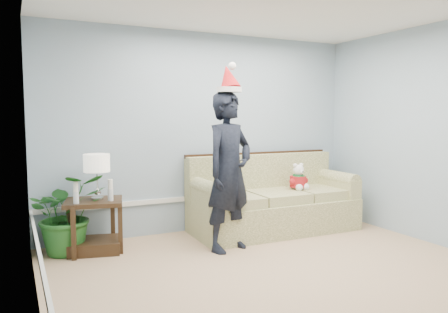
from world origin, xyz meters
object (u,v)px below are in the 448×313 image
sofa (272,203)px  teddy_bear (298,180)px  man (229,172)px  side_table (95,232)px  table_lamp (97,165)px  houseplant (67,213)px

sofa → teddy_bear: 0.49m
sofa → man: man is taller
side_table → teddy_bear: (2.74, -0.17, 0.45)m
table_lamp → teddy_bear: (2.69, -0.18, -0.33)m
teddy_bear → man: bearing=-165.7°
houseplant → man: bearing=-21.6°
sofa → man: (-0.93, -0.54, 0.55)m
side_table → table_lamp: size_ratio=1.40×
man → teddy_bear: (1.29, 0.43, -0.24)m
side_table → man: bearing=-22.7°
sofa → side_table: size_ratio=3.07×
man → teddy_bear: man is taller
man → teddy_bear: bearing=-2.5°
table_lamp → man: size_ratio=0.28×
side_table → table_lamp: 0.78m
man → houseplant: bearing=137.5°
sofa → houseplant: 2.67m
side_table → houseplant: size_ratio=0.79×
houseplant → teddy_bear: (3.02, -0.25, 0.22)m
table_lamp → man: bearing=-23.5°
table_lamp → sofa: bearing=-1.6°
man → sofa: bearing=9.3°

